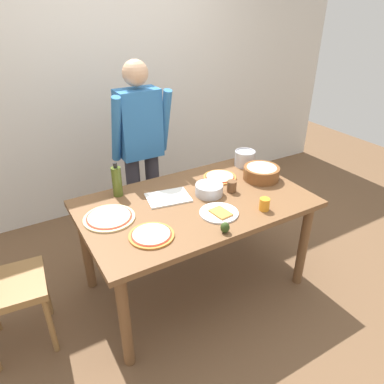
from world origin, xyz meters
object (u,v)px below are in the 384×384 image
(pizza_second_cooked, at_px, (220,177))
(mixing_bowl_steel, at_px, (209,190))
(plate_with_slice, at_px, (219,213))
(popcorn_bowl, at_px, (261,172))
(person_cook, at_px, (141,145))
(cup_small_brown, at_px, (232,186))
(cutting_board_white, at_px, (168,198))
(avocado, at_px, (225,227))
(steel_pot, at_px, (245,158))
(olive_oil_bottle, at_px, (117,181))
(pizza_raw_on_board, at_px, (109,218))
(dining_table, at_px, (196,212))
(pizza_cooked_on_tray, at_px, (151,235))
(cup_orange, at_px, (264,204))

(pizza_second_cooked, xyz_separation_m, mixing_bowl_steel, (-0.22, -0.18, 0.03))
(plate_with_slice, bearing_deg, popcorn_bowl, 24.59)
(person_cook, xyz_separation_m, plate_with_slice, (0.13, -0.98, -0.17))
(cup_small_brown, relative_size, cutting_board_white, 0.28)
(pizza_second_cooked, relative_size, popcorn_bowl, 0.93)
(plate_with_slice, xyz_separation_m, avocado, (-0.09, -0.19, 0.03))
(pizza_second_cooked, height_order, cutting_board_white, pizza_second_cooked)
(avocado, bearing_deg, person_cook, 91.84)
(mixing_bowl_steel, bearing_deg, cutting_board_white, 160.43)
(steel_pot, bearing_deg, avocado, -134.47)
(steel_pot, bearing_deg, pizza_second_cooked, -163.19)
(plate_with_slice, bearing_deg, olive_oil_bottle, 129.88)
(mixing_bowl_steel, relative_size, avocado, 2.86)
(pizza_raw_on_board, relative_size, olive_oil_bottle, 1.30)
(pizza_raw_on_board, bearing_deg, dining_table, -8.44)
(plate_with_slice, xyz_separation_m, cutting_board_white, (-0.20, 0.36, -0.00))
(pizza_cooked_on_tray, bearing_deg, cup_orange, -7.82)
(person_cook, distance_m, cup_small_brown, 0.87)
(cup_orange, bearing_deg, cutting_board_white, 136.21)
(cup_small_brown, distance_m, avocado, 0.53)
(steel_pot, bearing_deg, cutting_board_white, -167.75)
(popcorn_bowl, relative_size, mixing_bowl_steel, 1.40)
(avocado, bearing_deg, olive_oil_bottle, 117.16)
(pizza_cooked_on_tray, relative_size, olive_oil_bottle, 1.08)
(person_cook, relative_size, steel_pot, 9.34)
(popcorn_bowl, xyz_separation_m, avocado, (-0.67, -0.46, -0.03))
(olive_oil_bottle, height_order, avocado, olive_oil_bottle)
(pizza_raw_on_board, distance_m, avocado, 0.75)
(pizza_cooked_on_tray, xyz_separation_m, avocado, (0.40, -0.19, 0.03))
(mixing_bowl_steel, relative_size, cup_orange, 2.35)
(pizza_second_cooked, xyz_separation_m, cup_small_brown, (-0.05, -0.23, 0.03))
(person_cook, relative_size, pizza_second_cooked, 6.21)
(pizza_raw_on_board, distance_m, cup_orange, 1.03)
(cutting_board_white, bearing_deg, dining_table, -42.35)
(dining_table, distance_m, mixing_bowl_steel, 0.19)
(popcorn_bowl, height_order, cup_small_brown, popcorn_bowl)
(pizza_raw_on_board, height_order, olive_oil_bottle, olive_oil_bottle)
(popcorn_bowl, bearing_deg, pizza_raw_on_board, 177.76)
(avocado, bearing_deg, cup_small_brown, 49.61)
(person_cook, height_order, cutting_board_white, person_cook)
(dining_table, relative_size, avocado, 22.86)
(plate_with_slice, bearing_deg, pizza_cooked_on_tray, -179.84)
(mixing_bowl_steel, height_order, avocado, mixing_bowl_steel)
(pizza_raw_on_board, relative_size, popcorn_bowl, 1.19)
(mixing_bowl_steel, height_order, cup_small_brown, cup_small_brown)
(cup_small_brown, bearing_deg, cup_orange, -83.35)
(olive_oil_bottle, distance_m, cutting_board_white, 0.38)
(pizza_raw_on_board, bearing_deg, cup_small_brown, -6.39)
(avocado, bearing_deg, pizza_second_cooked, 57.97)
(cup_small_brown, bearing_deg, popcorn_bowl, 9.31)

